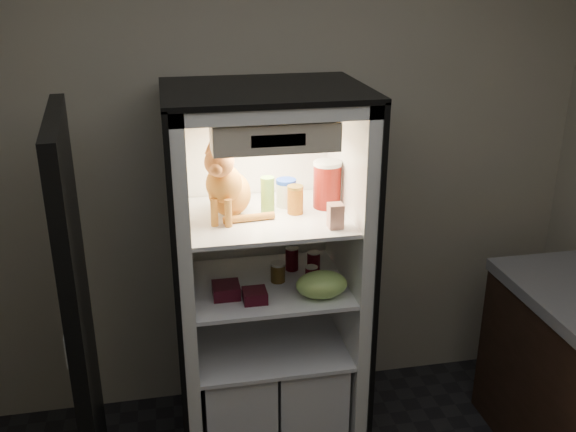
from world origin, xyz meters
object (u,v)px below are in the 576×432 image
Objects in this scene: grape_bag at (322,285)px; soda_can_a at (292,259)px; pepper_jar at (327,184)px; soda_can_c at (311,277)px; berry_box_right at (255,296)px; cream_carton at (335,216)px; berry_box_left at (226,290)px; tabby_cat at (227,187)px; mayo_tub at (286,193)px; refrigerator at (267,303)px; soda_can_b at (314,263)px; condiment_jar at (278,272)px; parmesan_shaker at (268,195)px; salsa_jar at (295,200)px.

soda_can_a is at bearing 104.71° from grape_bag.
grape_bag is at bearing -108.14° from pepper_jar.
soda_can_c is 1.02× the size of berry_box_right.
cream_carton reaches higher than berry_box_left.
tabby_cat is 3.17× the size of berry_box_left.
cream_carton is at bearing -62.42° from mayo_tub.
refrigerator is 0.31m from soda_can_b.
tabby_cat is at bearing 179.48° from condiment_jar.
tabby_cat is 3.29× the size of soda_can_a.
grape_bag is at bearing -94.08° from soda_can_b.
mayo_tub is at bearing 31.97° from parmesan_shaker.
mayo_tub is (0.29, 0.09, -0.08)m from tabby_cat.
soda_can_a is 0.96× the size of berry_box_left.
cream_carton is at bearing -45.24° from refrigerator.
parmesan_shaker is at bearing 136.74° from cream_carton.
cream_carton is at bearing -5.63° from tabby_cat.
salsa_jar is 0.48m from berry_box_right.
salsa_jar is at bearing 36.94° from berry_box_right.
condiment_jar is (-0.14, 0.10, -0.01)m from soda_can_c.
soda_can_c is at bearing 4.99° from tabby_cat.
soda_can_b is at bearing -36.60° from soda_can_a.
berry_box_left is (-0.45, -0.15, -0.03)m from soda_can_b.
soda_can_a is at bearing 38.75° from tabby_cat.
soda_can_c is (0.08, -0.19, -0.36)m from mayo_tub.
refrigerator is at bearing 134.76° from cream_carton.
parmesan_shaker is 0.76× the size of pepper_jar.
soda_can_a is at bearing 31.17° from parmesan_shaker.
soda_can_a is 1.11× the size of berry_box_right.
condiment_jar is 0.91× the size of berry_box_right.
mayo_tub is (0.11, 0.04, 0.57)m from refrigerator.
berry_box_left is at bearing -86.46° from tabby_cat.
pepper_jar is at bearing 83.95° from cream_carton.
tabby_cat is at bearing 178.39° from salsa_jar.
parmesan_shaker is at bearing 144.77° from soda_can_c.
pepper_jar is 0.47m from grape_bag.
condiment_jar is at bearing 175.34° from salsa_jar.
refrigerator is 19.23× the size of condiment_jar.
parmesan_shaker is at bearing -72.82° from refrigerator.
salsa_jar is 1.24× the size of berry_box_right.
mayo_tub is 1.12× the size of soda_can_a.
pepper_jar is at bearing -14.30° from mayo_tub.
berry_box_right is at bearing -115.50° from parmesan_shaker.
grape_bag is 0.44m from berry_box_left.
parmesan_shaker is 1.55× the size of soda_can_c.
tabby_cat is at bearing 117.70° from berry_box_right.
berry_box_left is (-0.03, -0.11, -0.47)m from tabby_cat.
parmesan_shaker reaches higher than berry_box_left.
tabby_cat is 2.94× the size of salsa_jar.
refrigerator is at bearing 140.98° from soda_can_c.
parmesan_shaker is at bearing -177.14° from pepper_jar.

